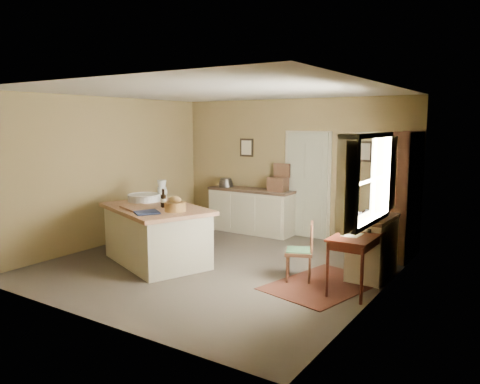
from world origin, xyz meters
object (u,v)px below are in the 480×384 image
Objects in this scene: writing_desk at (356,243)px; right_cabinet at (372,246)px; work_island at (156,233)px; desk_chair at (299,252)px; sideboard at (251,209)px; shelving_unit at (407,196)px.

writing_desk is 0.75m from right_cabinet.
work_island reaches higher than desk_chair.
sideboard is 1.84× the size of right_cabinet.
right_cabinet is (0.82, 0.72, 0.05)m from desk_chair.
right_cabinet is at bearing -26.10° from sideboard.
sideboard is at bearing 176.33° from shelving_unit.
shelving_unit reaches higher than right_cabinet.
desk_chair is at bearing -45.41° from sideboard.
writing_desk is 0.86m from desk_chair.
work_island is 1.19× the size of sideboard.
desk_chair is at bearing 179.59° from writing_desk.
sideboard is 3.17m from shelving_unit.
shelving_unit reaches higher than work_island.
sideboard reaches higher than right_cabinet.
shelving_unit is at bearing 57.93° from work_island.
work_island is at bearing -159.43° from right_cabinet.
desk_chair is at bearing -138.91° from right_cabinet.
writing_desk is 0.41× the size of shelving_unit.
sideboard is 0.87× the size of shelving_unit.
right_cabinet is at bearing 42.05° from work_island.
right_cabinet is (2.96, -1.45, -0.02)m from sideboard.
shelving_unit is (0.15, 1.25, 0.59)m from right_cabinet.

